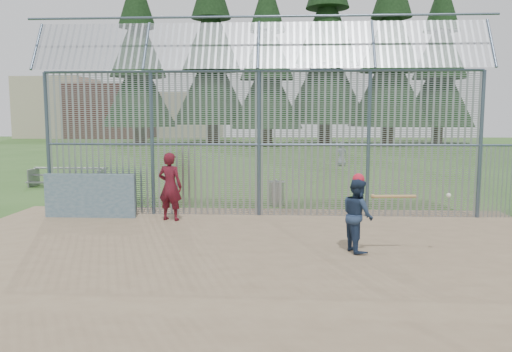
# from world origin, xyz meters

# --- Properties ---
(ground) EXTENTS (120.00, 120.00, 0.00)m
(ground) POSITION_xyz_m (0.00, 0.00, 0.00)
(ground) COLOR #2D511E
(ground) RESTS_ON ground
(dirt_infield) EXTENTS (14.00, 10.00, 0.02)m
(dirt_infield) POSITION_xyz_m (0.00, -0.50, 0.01)
(dirt_infield) COLOR #756047
(dirt_infield) RESTS_ON ground
(dugout_wall) EXTENTS (2.50, 0.12, 1.20)m
(dugout_wall) POSITION_xyz_m (-4.60, 2.90, 0.62)
(dugout_wall) COLOR #38566B
(dugout_wall) RESTS_ON dirt_infield
(batter) EXTENTS (0.76, 0.87, 1.51)m
(batter) POSITION_xyz_m (2.20, -0.20, 0.77)
(batter) COLOR #21314F
(batter) RESTS_ON dirt_infield
(onlooker) EXTENTS (0.75, 0.58, 1.82)m
(onlooker) POSITION_xyz_m (-2.32, 2.66, 0.93)
(onlooker) COLOR maroon
(onlooker) RESTS_ON dirt_infield
(bg_kid_standing) EXTENTS (0.74, 0.57, 1.34)m
(bg_kid_standing) POSITION_xyz_m (3.99, 18.32, 0.67)
(bg_kid_standing) COLOR slate
(bg_kid_standing) RESTS_ON ground
(batting_gear) EXTENTS (1.89, 0.41, 0.49)m
(batting_gear) POSITION_xyz_m (2.41, -0.25, 1.42)
(batting_gear) COLOR red
(batting_gear) RESTS_ON ground
(trash_can) EXTENTS (0.56, 0.56, 0.82)m
(trash_can) POSITION_xyz_m (0.45, 5.26, 0.38)
(trash_can) COLOR #95979E
(trash_can) RESTS_ON ground
(bleacher) EXTENTS (3.00, 0.95, 0.72)m
(bleacher) POSITION_xyz_m (-7.95, 9.05, 0.41)
(bleacher) COLOR slate
(bleacher) RESTS_ON ground
(backstop_fence) EXTENTS (20.09, 0.81, 5.30)m
(backstop_fence) POSITION_xyz_m (1.81, 3.43, 2.36)
(backstop_fence) COLOR #47566B
(backstop_fence) RESTS_ON ground
(conifer_row) EXTENTS (38.48, 12.26, 20.20)m
(conifer_row) POSITION_xyz_m (1.93, 41.51, 10.83)
(conifer_row) COLOR #332319
(conifer_row) RESTS_ON ground
(distant_buildings) EXTENTS (26.50, 10.50, 8.00)m
(distant_buildings) POSITION_xyz_m (-23.18, 56.49, 3.60)
(distant_buildings) COLOR brown
(distant_buildings) RESTS_ON ground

